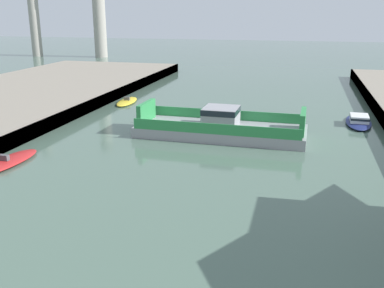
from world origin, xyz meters
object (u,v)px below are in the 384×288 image
at_px(moored_boat_far_right, 127,101).
at_px(smokestack_distant_b, 98,3).
at_px(chain_ferry, 221,127).
at_px(moored_boat_upstream_a, 5,163).
at_px(moored_boat_mid_left, 359,121).

distance_m(moored_boat_far_right, smokestack_distant_b, 69.81).
xyz_separation_m(chain_ferry, moored_boat_upstream_a, (-16.80, -13.92, -0.78)).
bearing_deg(moored_boat_mid_left, chain_ferry, -148.78).
xyz_separation_m(moored_boat_mid_left, moored_boat_upstream_a, (-31.92, -23.08, -0.21)).
height_order(moored_boat_mid_left, moored_boat_upstream_a, moored_boat_mid_left).
bearing_deg(moored_boat_upstream_a, moored_boat_far_right, 89.87).
bearing_deg(moored_boat_upstream_a, chain_ferry, 39.64).
height_order(moored_boat_mid_left, moored_boat_far_right, moored_boat_mid_left).
height_order(moored_boat_mid_left, smokestack_distant_b, smokestack_distant_b).
relative_size(moored_boat_mid_left, moored_boat_far_right, 1.16).
relative_size(moored_boat_far_right, smokestack_distant_b, 0.26).
height_order(chain_ferry, moored_boat_mid_left, chain_ferry).
bearing_deg(moored_boat_mid_left, moored_boat_far_right, 170.83).
bearing_deg(moored_boat_far_right, smokestack_distant_b, 118.33).
bearing_deg(smokestack_distant_b, moored_boat_far_right, -61.67).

